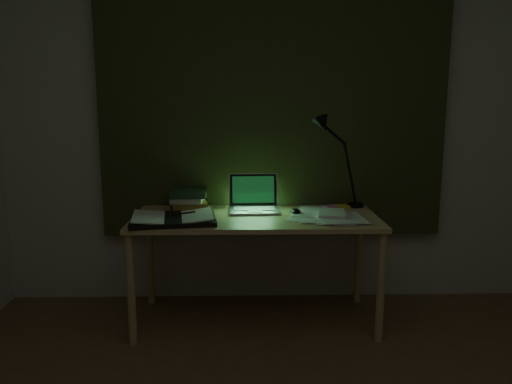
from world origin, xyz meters
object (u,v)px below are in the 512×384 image
at_px(desk, 256,269).
at_px(loose_papers, 322,213).
at_px(book_stack, 188,200).
at_px(open_textbook, 173,218).
at_px(desk_lamp, 357,163).
at_px(laptop, 254,194).

relative_size(desk, loose_papers, 3.84).
relative_size(desk, book_stack, 5.73).
distance_m(open_textbook, desk_lamp, 1.20).
bearing_deg(open_textbook, book_stack, 72.63).
bearing_deg(book_stack, loose_papers, -10.68).
distance_m(desk, desk_lamp, 0.92).
bearing_deg(book_stack, desk, -22.06).
distance_m(desk, open_textbook, 0.59).
bearing_deg(desk_lamp, desk, -169.59).
bearing_deg(open_textbook, laptop, 19.65).
distance_m(desk, laptop, 0.45).
relative_size(open_textbook, book_stack, 1.86).
distance_m(laptop, book_stack, 0.42).
height_order(desk, desk_lamp, desk_lamp).
bearing_deg(desk, laptop, 92.37).
bearing_deg(laptop, open_textbook, -154.38).
xyz_separation_m(desk, open_textbook, (-0.46, -0.13, 0.35)).
bearing_deg(loose_papers, desk_lamp, 43.19).
bearing_deg(desk, book_stack, 157.94).
height_order(loose_papers, desk_lamp, desk_lamp).
relative_size(desk, open_textbook, 3.08).
bearing_deg(open_textbook, desk_lamp, 10.76).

